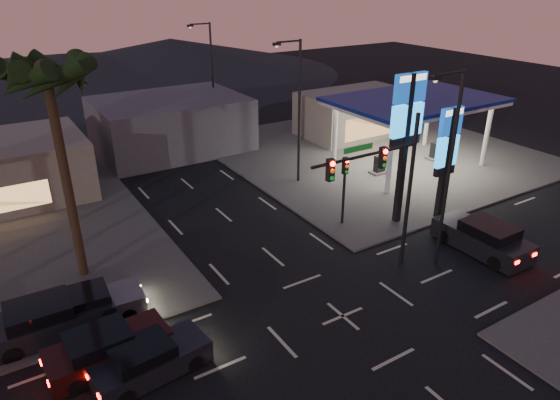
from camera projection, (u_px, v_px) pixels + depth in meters
ground at (343, 316)px, 22.15m from camera, size 140.00×140.00×0.00m
corner_lot_ne at (373, 152)px, 42.17m from camera, size 24.00×24.00×0.12m
gas_station at (415, 103)px, 36.99m from camera, size 12.20×8.20×5.47m
convenience_store at (355, 113)px, 46.18m from camera, size 10.00×6.00×4.00m
pylon_sign_tall at (407, 120)px, 27.82m from camera, size 2.20×0.35×9.00m
pylon_sign_short at (447, 147)px, 28.98m from camera, size 1.60×0.35×7.00m
traffic_signal_mast at (385, 176)px, 23.32m from camera, size 6.10×0.39×8.00m
pedestal_signal at (345, 180)px, 28.97m from camera, size 0.32×0.39×4.30m
streetlight_near at (448, 161)px, 23.81m from camera, size 2.14×0.25×10.00m
streetlight_mid at (297, 105)px, 33.84m from camera, size 2.14×0.25×10.00m
streetlight_far at (210, 73)px, 44.64m from camera, size 2.14×0.25×10.00m
palm_a at (48, 88)px, 21.23m from camera, size 4.41×4.41×10.86m
building_far_mid at (171, 124)px, 42.26m from camera, size 12.00×9.00×4.40m
hill_right at (172, 56)px, 74.62m from camera, size 50.00×50.00×5.00m
hill_center at (67, 69)px, 67.61m from camera, size 60.00×60.00×4.00m
car_lane_a_front at (149, 360)px, 18.68m from camera, size 4.61×2.30×1.46m
car_lane_a_mid at (106, 349)px, 19.19m from camera, size 4.82×2.22×1.54m
car_lane_b_front at (88, 307)px, 21.60m from camera, size 4.74×2.21×1.51m
car_lane_b_mid at (48, 320)px, 20.65m from camera, size 5.19×2.27×1.67m
suv_station at (483, 238)px, 26.99m from camera, size 2.31×5.27×1.75m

